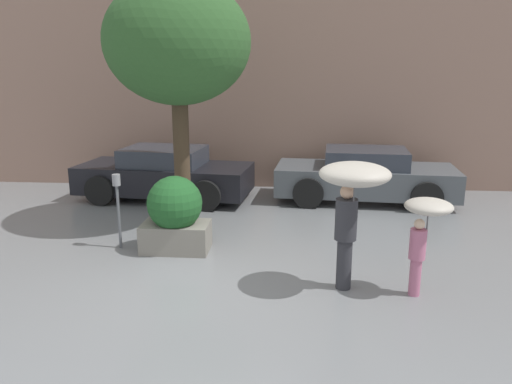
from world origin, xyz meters
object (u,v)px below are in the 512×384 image
Objects in this scene: planter_box at (175,214)px; parking_meter at (117,196)px; street_tree at (178,44)px; person_child at (425,222)px; parked_car_far at (365,176)px; person_adult at (352,190)px; parked_car_near at (165,174)px.

planter_box is 0.99× the size of parking_meter.
parking_meter is (-0.83, -1.42, -2.60)m from street_tree.
planter_box is 4.14m from person_child.
parking_meter is at bearing -120.33° from street_tree.
parked_car_far is at bearing 29.20° from street_tree.
street_tree is (-3.91, -2.19, 2.95)m from parked_car_far.
person_adult is 4.17m from parking_meter.
person_adult reaches higher than planter_box.
person_adult reaches higher than parking_meter.
person_child is 0.33× the size of parked_car_far.
parked_car_near is at bearing 96.59° from parked_car_far.
person_adult is at bearing -43.45° from street_tree.
street_tree is (-3.04, 2.88, 2.06)m from person_adult.
planter_box reaches higher than parked_car_far.
parked_car_near is at bearing 134.37° from person_child.
parking_meter reaches higher than parked_car_near.
street_tree is at bearing 123.56° from parked_car_far.
parked_car_near is (-4.93, 4.94, -0.49)m from person_child.
parked_car_near is at bearing -174.35° from person_adult.
planter_box is 0.71× the size of person_adult.
planter_box is 0.28× the size of street_tree.
person_child is at bearing 53.17° from person_adult.
person_adult is at bearing 174.54° from parked_car_far.
street_tree is at bearing -149.40° from parked_car_near.
person_adult reaches higher than parked_car_near.
planter_box is 0.31× the size of parked_car_near.
parking_meter is at bearing 177.80° from planter_box.
planter_box is at bearing -149.70° from person_adult.
parked_car_near is at bearing 91.19° from parking_meter.
parked_car_near and parked_car_far have the same top height.
planter_box is 3.63m from parked_car_near.
street_tree is at bearing 143.30° from person_child.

